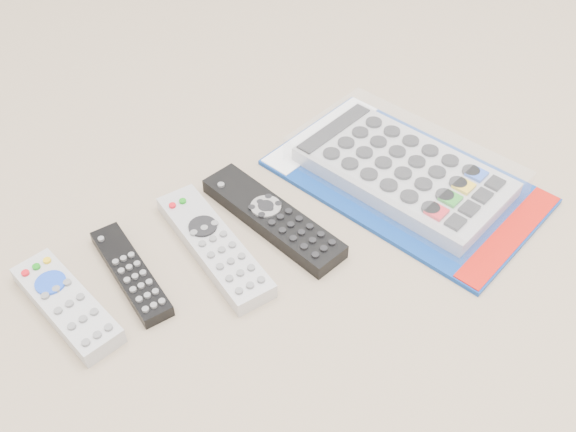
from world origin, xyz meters
TOP-DOWN VIEW (x-y plane):
  - remote_small_grey at (-0.23, 0.02)m, footprint 0.07×0.16m
  - remote_slim_black at (-0.16, 0.02)m, footprint 0.04×0.16m
  - remote_silver_dvd at (-0.06, -0.00)m, footprint 0.06×0.21m
  - remote_large_black at (0.03, -0.01)m, footprint 0.08×0.22m
  - jumbo_remote_packaged at (0.21, -0.04)m, footprint 0.27×0.38m

SIDE VIEW (x-z plane):
  - remote_slim_black at x=-0.16m, z-range 0.00..0.02m
  - remote_large_black at x=0.03m, z-range 0.00..0.02m
  - remote_silver_dvd at x=-0.06m, z-range 0.00..0.02m
  - remote_small_grey at x=-0.23m, z-range 0.00..0.02m
  - jumbo_remote_packaged at x=0.21m, z-range 0.00..0.04m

